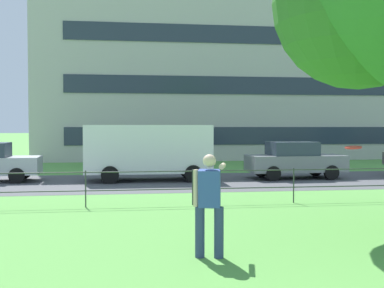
{
  "coord_description": "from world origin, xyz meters",
  "views": [
    {
      "loc": [
        -1.86,
        -2.35,
        2.21
      ],
      "look_at": [
        -0.39,
        8.37,
        1.81
      ],
      "focal_mm": 45.77,
      "sensor_mm": 36.0,
      "label": 1
    }
  ],
  "objects_px": {
    "panel_van_far_right": "(149,149)",
    "car_grey_left": "(294,160)",
    "frisbee": "(353,147)",
    "apartment_building_background": "(222,45)",
    "person_thrower": "(209,202)"
  },
  "relations": [
    {
      "from": "frisbee",
      "to": "car_grey_left",
      "type": "xyz_separation_m",
      "value": [
        3.34,
        12.14,
        -1.08
      ]
    },
    {
      "from": "frisbee",
      "to": "apartment_building_background",
      "type": "bearing_deg",
      "value": 83.18
    },
    {
      "from": "person_thrower",
      "to": "apartment_building_background",
      "type": "bearing_deg",
      "value": 78.36
    },
    {
      "from": "person_thrower",
      "to": "frisbee",
      "type": "height_order",
      "value": "frisbee"
    },
    {
      "from": "car_grey_left",
      "to": "apartment_building_background",
      "type": "distance_m",
      "value": 17.29
    },
    {
      "from": "person_thrower",
      "to": "frisbee",
      "type": "bearing_deg",
      "value": -11.72
    },
    {
      "from": "frisbee",
      "to": "panel_van_far_right",
      "type": "height_order",
      "value": "panel_van_far_right"
    },
    {
      "from": "panel_van_far_right",
      "to": "apartment_building_background",
      "type": "relative_size",
      "value": 0.2
    },
    {
      "from": "panel_van_far_right",
      "to": "car_grey_left",
      "type": "relative_size",
      "value": 1.24
    },
    {
      "from": "apartment_building_background",
      "to": "panel_van_far_right",
      "type": "bearing_deg",
      "value": -111.3
    },
    {
      "from": "frisbee",
      "to": "panel_van_far_right",
      "type": "relative_size",
      "value": 0.08
    },
    {
      "from": "car_grey_left",
      "to": "apartment_building_background",
      "type": "relative_size",
      "value": 0.16
    },
    {
      "from": "person_thrower",
      "to": "frisbee",
      "type": "relative_size",
      "value": 4.55
    },
    {
      "from": "person_thrower",
      "to": "apartment_building_background",
      "type": "xyz_separation_m",
      "value": [
        5.63,
        27.32,
        7.15
      ]
    },
    {
      "from": "frisbee",
      "to": "car_grey_left",
      "type": "relative_size",
      "value": 0.09
    }
  ]
}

